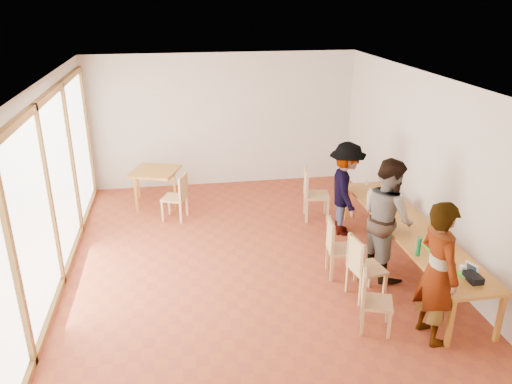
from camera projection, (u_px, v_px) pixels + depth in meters
The scene contains 25 objects.
ground at pixel (250, 267), 8.18m from camera, with size 8.00×8.00×0.00m, color brown.
wall_back at pixel (223, 121), 11.29m from camera, with size 6.00×0.10×3.00m, color beige.
wall_front at pixel (327, 357), 3.96m from camera, with size 6.00×0.10×3.00m, color beige.
wall_right at pixel (433, 171), 8.08m from camera, with size 0.10×8.00×3.00m, color beige.
window_wall at pixel (47, 194), 7.17m from camera, with size 0.10×8.00×3.00m, color white.
ceiling at pixel (250, 81), 7.06m from camera, with size 6.00×8.00×0.04m, color white.
communal_table at pixel (410, 229), 7.91m from camera, with size 0.80×4.00×0.75m.
side_table at pixel (155, 174), 10.42m from camera, with size 0.90×0.90×0.75m.
chair_near at pixel (370, 294), 6.51m from camera, with size 0.52×0.52×0.46m.
chair_mid at pixel (361, 262), 7.15m from camera, with size 0.52×0.52×0.52m.
chair_far at pixel (336, 242), 7.75m from camera, with size 0.49×0.49×0.50m.
chair_empty at pixel (311, 189), 9.74m from camera, with size 0.55×0.55×0.55m.
chair_spare at pixel (179, 192), 9.72m from camera, with size 0.56×0.56×0.50m.
person_near at pixel (437, 273), 6.19m from camera, with size 0.70×0.46×1.91m, color gray.
person_mid at pixel (387, 218), 7.70m from camera, with size 0.93×0.73×1.92m, color gray.
person_far at pixel (346, 189), 9.06m from camera, with size 1.13×0.65×1.74m, color gray.
laptop_near at pixel (470, 272), 6.49m from camera, with size 0.24×0.26×0.18m.
laptop_mid at pixel (436, 245), 7.18m from camera, with size 0.24×0.27×0.21m.
laptop_far at pixel (398, 205), 8.53m from camera, with size 0.32×0.33×0.23m.
yellow_mug at pixel (398, 203), 8.66m from camera, with size 0.11×0.11×0.09m, color gold.
green_bottle at pixel (419, 247), 6.97m from camera, with size 0.07×0.07×0.28m, color #136F35.
clear_glass at pixel (367, 183), 9.56m from camera, with size 0.07×0.07×0.09m, color silver.
condiment_cup at pixel (463, 268), 6.64m from camera, with size 0.08×0.08×0.06m, color white.
pink_phone at pixel (464, 275), 6.52m from camera, with size 0.05×0.10×0.01m, color #CA465B.
black_pouch at pixel (473, 277), 6.39m from camera, with size 0.16×0.26×0.09m, color black.
Camera 1 is at (-1.08, -7.05, 4.18)m, focal length 35.00 mm.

